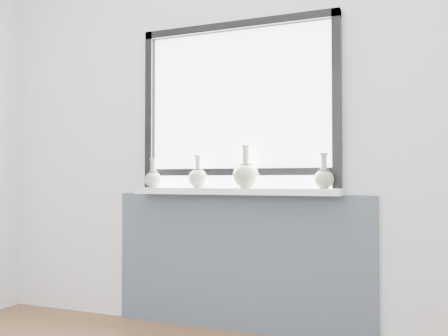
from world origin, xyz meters
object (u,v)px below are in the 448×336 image
at_px(vase_a, 153,178).
at_px(vase_c, 246,174).
at_px(windowsill, 234,191).
at_px(vase_b, 198,177).
at_px(vase_d, 324,177).

height_order(vase_a, vase_c, vase_c).
distance_m(windowsill, vase_c, 0.13).
bearing_deg(vase_b, windowsill, -1.94).
relative_size(windowsill, vase_a, 6.96).
bearing_deg(vase_b, vase_d, -2.04).
xyz_separation_m(vase_a, vase_c, (0.64, 0.02, 0.02)).
xyz_separation_m(vase_b, vase_c, (0.33, -0.01, 0.02)).
relative_size(vase_a, vase_b, 0.92).
xyz_separation_m(vase_a, vase_d, (1.12, -0.00, 0.00)).
height_order(vase_b, vase_c, vase_c).
bearing_deg(windowsill, vase_d, -2.09).
xyz_separation_m(windowsill, vase_a, (-0.56, -0.02, 0.08)).
distance_m(vase_b, vase_d, 0.81).
bearing_deg(vase_d, vase_a, 179.90).
distance_m(vase_a, vase_d, 1.12).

